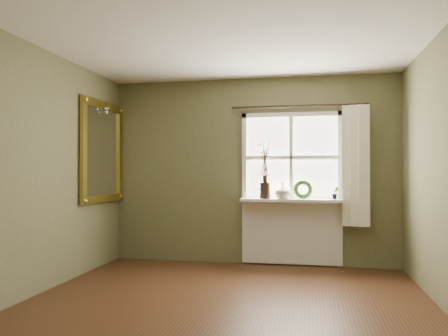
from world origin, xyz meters
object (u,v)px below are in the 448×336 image
(wreath, at_px, (303,192))
(gilt_mirror, at_px, (103,152))
(cream_vase, at_px, (283,191))
(dark_jug, at_px, (265,190))

(wreath, bearing_deg, gilt_mirror, -172.68)
(cream_vase, xyz_separation_m, wreath, (0.27, 0.04, -0.01))
(cream_vase, height_order, wreath, wreath)
(dark_jug, relative_size, wreath, 0.85)
(gilt_mirror, bearing_deg, wreath, 10.44)
(dark_jug, height_order, wreath, wreath)
(dark_jug, bearing_deg, gilt_mirror, -168.19)
(wreath, xyz_separation_m, gilt_mirror, (-2.67, -0.49, 0.54))
(wreath, distance_m, gilt_mirror, 2.77)
(cream_vase, bearing_deg, gilt_mirror, -169.33)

